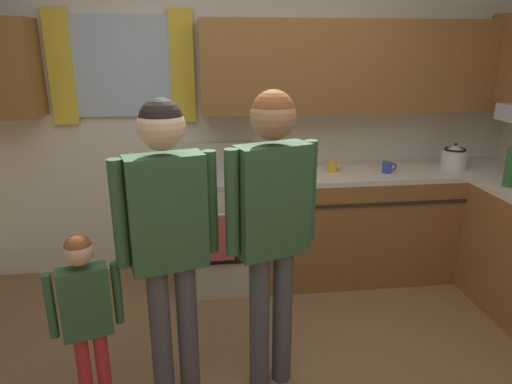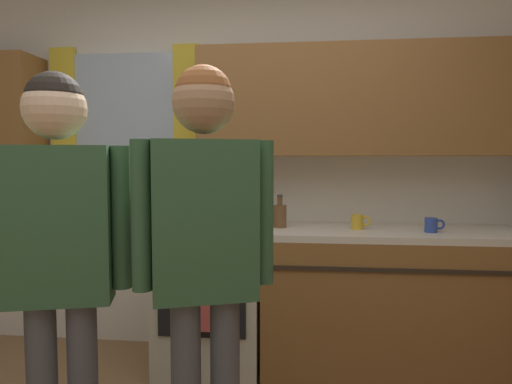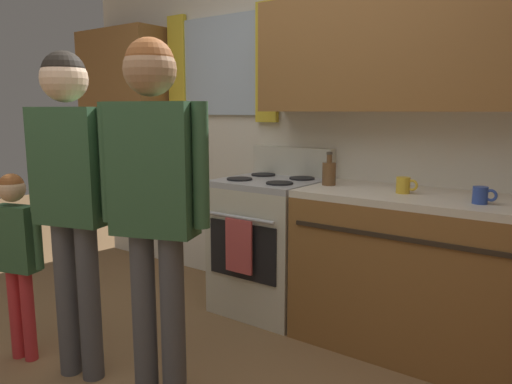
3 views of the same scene
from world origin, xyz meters
The scene contains 11 objects.
back_wall_unit centered at (0.10, 1.82, 1.45)m, with size 4.60×0.42×2.60m.
kitchen_counter_run centered at (1.53, 1.12, 0.45)m, with size 2.16×2.08×0.90m.
stove_oven centered at (-0.20, 1.54, 0.47)m, with size 0.64×0.67×1.10m.
bottle_wine_green centered at (1.82, 0.99, 1.05)m, with size 0.08×0.08×0.39m.
bottle_squat_brown centered at (0.23, 1.54, 0.98)m, with size 0.08×0.08×0.21m.
mug_mustard_yellow centered at (0.71, 1.52, 0.95)m, with size 0.12×0.08×0.09m.
mug_cobalt_blue centered at (1.12, 1.44, 0.94)m, with size 0.11×0.07×0.08m.
stovetop_kettle centered at (1.70, 1.51, 1.00)m, with size 0.27×0.20×0.21m.
adult_holding_child centered at (-0.49, 0.24, 1.03)m, with size 0.49×0.25×1.63m.
adult_in_plaid centered at (0.03, 0.31, 1.04)m, with size 0.49×0.27×1.65m.
small_child centered at (-0.89, 0.16, 0.65)m, with size 0.33×0.16×1.03m.
Camera 1 is at (-0.32, -1.84, 1.85)m, focal length 32.06 mm.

